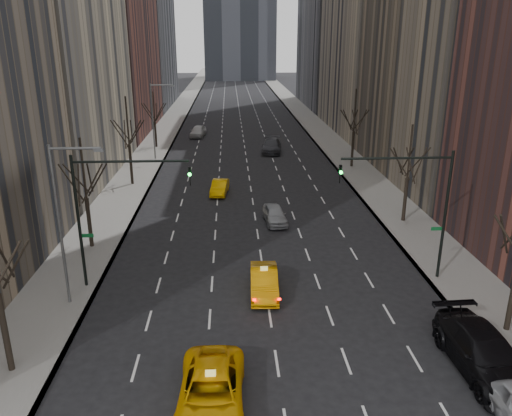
{
  "coord_description": "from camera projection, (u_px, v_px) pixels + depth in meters",
  "views": [
    {
      "loc": [
        -2.0,
        -15.43,
        14.34
      ],
      "look_at": [
        -0.34,
        15.98,
        3.5
      ],
      "focal_mm": 35.0,
      "sensor_mm": 36.0,
      "label": 1
    }
  ],
  "objects": [
    {
      "name": "tree_lw_c",
      "position": [
        129.0,
        146.0,
        49.52
      ],
      "size": [
        3.36,
        3.5,
        8.74
      ],
      "color": "black",
      "rests_on": "ground"
    },
    {
      "name": "tree_rw_b",
      "position": [
        407.0,
        178.0,
        39.5
      ],
      "size": [
        3.36,
        3.5,
        7.82
      ],
      "color": "black",
      "rests_on": "ground"
    },
    {
      "name": "tree_rw_c",
      "position": [
        354.0,
        133.0,
        56.39
      ],
      "size": [
        3.36,
        3.5,
        8.74
      ],
      "color": "black",
      "rests_on": "ground"
    },
    {
      "name": "tree_lw_b",
      "position": [
        87.0,
        198.0,
        34.52
      ],
      "size": [
        3.36,
        3.5,
        7.82
      ],
      "color": "black",
      "rests_on": "ground"
    },
    {
      "name": "taxi_sedan",
      "position": [
        264.0,
        282.0,
        29.18
      ],
      "size": [
        1.72,
        4.56,
        1.49
      ],
      "primitive_type": "imported",
      "rotation": [
        0.0,
        0.0,
        -0.03
      ],
      "color": "orange",
      "rests_on": "ground"
    },
    {
      "name": "parked_suv_black",
      "position": [
        483.0,
        352.0,
        22.35
      ],
      "size": [
        2.85,
        6.5,
        1.86
      ],
      "primitive_type": "imported",
      "rotation": [
        0.0,
        0.0,
        0.04
      ],
      "color": "black",
      "rests_on": "ground"
    },
    {
      "name": "streetlight_near",
      "position": [
        64.0,
        210.0,
        26.41
      ],
      "size": [
        2.83,
        0.22,
        9.0
      ],
      "color": "slate",
      "rests_on": "ground"
    },
    {
      "name": "sidewalk_right",
      "position": [
        312.0,
        124.0,
        86.01
      ],
      "size": [
        4.5,
        320.0,
        0.15
      ],
      "primitive_type": "cube",
      "color": "slate",
      "rests_on": "ground"
    },
    {
      "name": "traffic_mast_left",
      "position": [
        106.0,
        200.0,
        28.42
      ],
      "size": [
        6.69,
        0.39,
        8.0
      ],
      "color": "black",
      "rests_on": "ground"
    },
    {
      "name": "far_car_white",
      "position": [
        198.0,
        131.0,
        75.03
      ],
      "size": [
        2.57,
        5.09,
        1.66
      ],
      "primitive_type": "imported",
      "rotation": [
        0.0,
        0.0,
        -0.13
      ],
      "color": "silver",
      "rests_on": "ground"
    },
    {
      "name": "silver_sedan_ahead",
      "position": [
        275.0,
        214.0,
        40.35
      ],
      "size": [
        2.03,
        4.24,
        1.4
      ],
      "primitive_type": "imported",
      "rotation": [
        0.0,
        0.0,
        0.09
      ],
      "color": "#9B9EA3",
      "rests_on": "ground"
    },
    {
      "name": "sidewalk_left",
      "position": [
        169.0,
        125.0,
        84.79
      ],
      "size": [
        4.5,
        320.0,
        0.15
      ],
      "primitive_type": "cube",
      "color": "slate",
      "rests_on": "ground"
    },
    {
      "name": "taxi_suv",
      "position": [
        211.0,
        392.0,
        20.03
      ],
      "size": [
        2.83,
        5.85,
        1.61
      ],
      "primitive_type": "imported",
      "rotation": [
        0.0,
        0.0,
        -0.03
      ],
      "color": "#E9A304",
      "rests_on": "ground"
    },
    {
      "name": "far_taxi",
      "position": [
        220.0,
        187.0,
        47.74
      ],
      "size": [
        1.88,
        4.21,
        1.34
      ],
      "primitive_type": "imported",
      "rotation": [
        0.0,
        0.0,
        -0.12
      ],
      "color": "#FFB605",
      "rests_on": "ground"
    },
    {
      "name": "streetlight_far",
      "position": [
        155.0,
        114.0,
        59.45
      ],
      "size": [
        2.83,
        0.22,
        9.0
      ],
      "color": "slate",
      "rests_on": "ground"
    },
    {
      "name": "tree_lw_d",
      "position": [
        155.0,
        122.0,
        66.67
      ],
      "size": [
        3.36,
        3.5,
        7.36
      ],
      "color": "black",
      "rests_on": "ground"
    },
    {
      "name": "far_suv_grey",
      "position": [
        272.0,
        146.0,
        65.03
      ],
      "size": [
        3.09,
        6.13,
        1.71
      ],
      "primitive_type": "imported",
      "rotation": [
        0.0,
        0.0,
        -0.12
      ],
      "color": "#323237",
      "rests_on": "ground"
    },
    {
      "name": "traffic_mast_right",
      "position": [
        420.0,
        195.0,
        29.33
      ],
      "size": [
        6.69,
        0.39,
        8.0
      ],
      "color": "black",
      "rests_on": "ground"
    }
  ]
}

